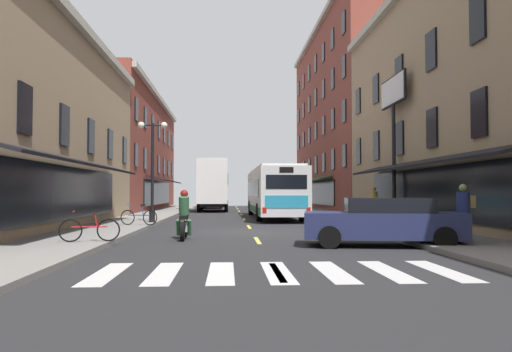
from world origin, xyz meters
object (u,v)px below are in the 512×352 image
(transit_bus, at_px, (273,192))
(pedestrian_mid, at_px, (374,204))
(motorcycle_rider, at_px, (184,218))
(street_lamp_twin, at_px, (152,166))
(sedan_near, at_px, (213,201))
(bicycle_mid, at_px, (139,217))
(sedan_mid, at_px, (383,221))
(box_truck, at_px, (213,186))
(billboard_sign, at_px, (393,109))
(bicycle_near, at_px, (90,229))
(pedestrian_near, at_px, (464,211))

(transit_bus, distance_m, pedestrian_mid, 7.87)
(motorcycle_rider, xyz_separation_m, street_lamp_twin, (-2.19, 7.51, 2.14))
(sedan_near, height_order, bicycle_mid, sedan_near)
(transit_bus, xyz_separation_m, sedan_mid, (1.71, -16.39, -0.88))
(box_truck, height_order, pedestrian_mid, box_truck)
(pedestrian_mid, bearing_deg, bicycle_mid, 110.33)
(box_truck, height_order, sedan_mid, box_truck)
(transit_bus, height_order, sedan_near, transit_bus)
(bicycle_mid, bearing_deg, motorcycle_rider, -65.52)
(motorcycle_rider, bearing_deg, billboard_sign, 35.40)
(motorcycle_rider, distance_m, bicycle_mid, 5.90)
(sedan_near, height_order, bicycle_near, sedan_near)
(motorcycle_rider, bearing_deg, transit_bus, 72.81)
(motorcycle_rider, bearing_deg, box_truck, 89.39)
(bicycle_mid, relative_size, pedestrian_mid, 0.97)
(sedan_near, relative_size, bicycle_near, 2.84)
(sedan_mid, height_order, street_lamp_twin, street_lamp_twin)
(pedestrian_mid, relative_size, street_lamp_twin, 0.35)
(billboard_sign, relative_size, pedestrian_near, 4.22)
(motorcycle_rider, distance_m, pedestrian_mid, 11.41)
(motorcycle_rider, xyz_separation_m, pedestrian_mid, (8.68, 7.39, 0.32))
(sedan_near, distance_m, pedestrian_near, 36.91)
(bicycle_near, distance_m, bicycle_mid, 7.49)
(sedan_near, distance_m, sedan_mid, 36.29)
(motorcycle_rider, relative_size, pedestrian_near, 1.24)
(box_truck, xyz_separation_m, sedan_near, (-0.29, 8.44, -1.43))
(street_lamp_twin, bearing_deg, transit_bus, 44.57)
(pedestrian_near, bearing_deg, transit_bus, 12.45)
(pedestrian_mid, bearing_deg, sedan_mid, 174.87)
(transit_bus, height_order, box_truck, box_truck)
(street_lamp_twin, bearing_deg, box_truck, 81.95)
(street_lamp_twin, bearing_deg, bicycle_near, -92.06)
(sedan_near, height_order, sedan_mid, sedan_mid)
(motorcycle_rider, height_order, pedestrian_near, pedestrian_near)
(sedan_near, bearing_deg, box_truck, -88.01)
(sedan_mid, xyz_separation_m, motorcycle_rider, (-6.01, 2.48, -0.02))
(motorcycle_rider, relative_size, street_lamp_twin, 0.43)
(sedan_mid, distance_m, street_lamp_twin, 13.10)
(box_truck, xyz_separation_m, sedan_mid, (5.75, -27.34, -1.41))
(bicycle_near, bearing_deg, street_lamp_twin, 87.94)
(bicycle_near, distance_m, street_lamp_twin, 9.92)
(billboard_sign, distance_m, bicycle_near, 15.79)
(transit_bus, bearing_deg, bicycle_mid, -128.30)
(sedan_near, xyz_separation_m, pedestrian_mid, (8.71, -25.91, 0.32))
(billboard_sign, distance_m, bicycle_mid, 13.05)
(sedan_mid, bearing_deg, pedestrian_mid, 74.86)
(motorcycle_rider, bearing_deg, sedan_mid, -22.43)
(sedan_near, bearing_deg, pedestrian_near, -76.86)
(billboard_sign, bearing_deg, motorcycle_rider, -144.60)
(billboard_sign, relative_size, bicycle_mid, 4.22)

